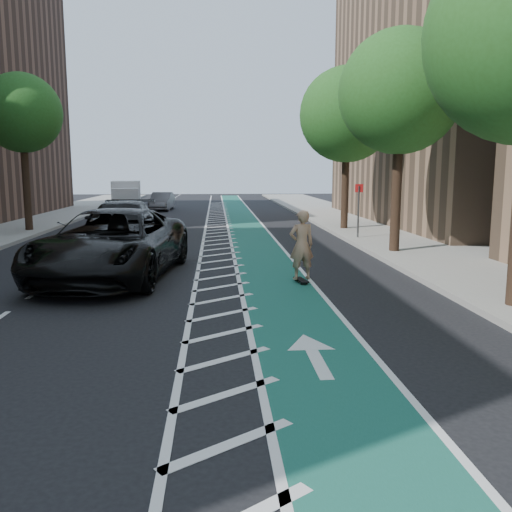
{
  "coord_description": "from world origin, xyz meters",
  "views": [
    {
      "loc": [
        1.39,
        -11.31,
        3.08
      ],
      "look_at": [
        2.3,
        1.1,
        1.1
      ],
      "focal_mm": 38.0,
      "sensor_mm": 36.0,
      "label": 1
    }
  ],
  "objects": [
    {
      "name": "suv_near",
      "position": [
        -1.59,
        4.26,
        0.99
      ],
      "size": [
        4.13,
        7.46,
        1.98
      ],
      "primitive_type": "imported",
      "rotation": [
        0.0,
        0.0,
        -0.12
      ],
      "color": "black",
      "rests_on": "ground"
    },
    {
      "name": "box_truck",
      "position": [
        -6.25,
        35.65,
        0.99
      ],
      "size": [
        2.91,
        5.41,
        2.15
      ],
      "rotation": [
        0.0,
        0.0,
        0.13
      ],
      "color": "silver",
      "rests_on": "ground"
    },
    {
      "name": "tree_r_c",
      "position": [
        7.9,
        8.0,
        5.77
      ],
      "size": [
        4.2,
        4.2,
        7.9
      ],
      "color": "#382619",
      "rests_on": "ground"
    },
    {
      "name": "building_right_far",
      "position": [
        17.5,
        20.0,
        9.5
      ],
      "size": [
        14.0,
        22.0,
        19.0
      ],
      "primitive_type": "cube",
      "color": "#84664C",
      "rests_on": "ground"
    },
    {
      "name": "buffer_strip",
      "position": [
        1.5,
        10.0,
        0.01
      ],
      "size": [
        1.4,
        90.0,
        0.01
      ],
      "primitive_type": "cube",
      "color": "silver",
      "rests_on": "ground"
    },
    {
      "name": "sidewalk_right",
      "position": [
        9.5,
        10.0,
        0.07
      ],
      "size": [
        5.0,
        90.0,
        0.15
      ],
      "primitive_type": "cube",
      "color": "gray",
      "rests_on": "ground"
    },
    {
      "name": "car_silver",
      "position": [
        -4.15,
        22.12,
        0.7
      ],
      "size": [
        2.16,
        4.27,
        1.39
      ],
      "primitive_type": "imported",
      "rotation": [
        0.0,
        0.0,
        -0.13
      ],
      "color": "gray",
      "rests_on": "ground"
    },
    {
      "name": "sign_post",
      "position": [
        7.6,
        12.0,
        1.35
      ],
      "size": [
        0.35,
        0.08,
        2.47
      ],
      "color": "#4C4C4C",
      "rests_on": "ground"
    },
    {
      "name": "barrel_c",
      "position": [
        -2.4,
        14.5,
        0.45
      ],
      "size": [
        0.69,
        0.69,
        0.95
      ],
      "color": "orange",
      "rests_on": "ground"
    },
    {
      "name": "car_grey",
      "position": [
        -2.8,
        31.06,
        0.69
      ],
      "size": [
        1.74,
        4.29,
        1.39
      ],
      "primitive_type": "imported",
      "rotation": [
        0.0,
        0.0,
        -0.07
      ],
      "color": "slate",
      "rests_on": "ground"
    },
    {
      "name": "skateboard",
      "position": [
        3.7,
        3.19,
        0.08
      ],
      "size": [
        0.35,
        0.79,
        0.1
      ],
      "rotation": [
        0.0,
        0.0,
        0.17
      ],
      "color": "black",
      "rests_on": "ground"
    },
    {
      "name": "tree_r_d",
      "position": [
        7.9,
        16.0,
        5.77
      ],
      "size": [
        4.2,
        4.2,
        7.9
      ],
      "color": "#382619",
      "rests_on": "ground"
    },
    {
      "name": "suv_far",
      "position": [
        -2.4,
        10.54,
        0.92
      ],
      "size": [
        2.75,
        6.4,
        1.84
      ],
      "primitive_type": "imported",
      "rotation": [
        0.0,
        0.0,
        0.03
      ],
      "color": "black",
      "rests_on": "ground"
    },
    {
      "name": "ground",
      "position": [
        0.0,
        0.0,
        0.0
      ],
      "size": [
        120.0,
        120.0,
        0.0
      ],
      "primitive_type": "plane",
      "color": "black",
      "rests_on": "ground"
    },
    {
      "name": "barrel_a",
      "position": [
        -3.8,
        4.98,
        0.42
      ],
      "size": [
        0.65,
        0.65,
        0.89
      ],
      "color": "#D7560B",
      "rests_on": "ground"
    },
    {
      "name": "tree_l_d",
      "position": [
        -7.9,
        16.0,
        5.77
      ],
      "size": [
        4.2,
        4.2,
        7.9
      ],
      "color": "#382619",
      "rests_on": "ground"
    },
    {
      "name": "skateboarder",
      "position": [
        3.7,
        3.19,
        1.06
      ],
      "size": [
        0.76,
        0.57,
        1.91
      ],
      "primitive_type": "imported",
      "rotation": [
        0.0,
        0.0,
        3.32
      ],
      "color": "tan",
      "rests_on": "skateboard"
    },
    {
      "name": "curb_right",
      "position": [
        7.05,
        10.0,
        0.08
      ],
      "size": [
        0.12,
        90.0,
        0.16
      ],
      "primitive_type": "cube",
      "color": "gray",
      "rests_on": "ground"
    },
    {
      "name": "bike_lane",
      "position": [
        3.0,
        10.0,
        0.01
      ],
      "size": [
        2.0,
        90.0,
        0.01
      ],
      "primitive_type": "cube",
      "color": "#16503B",
      "rests_on": "ground"
    },
    {
      "name": "barrel_b",
      "position": [
        -2.58,
        9.5,
        0.45
      ],
      "size": [
        0.7,
        0.7,
        0.95
      ],
      "color": "#FF630D",
      "rests_on": "ground"
    }
  ]
}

